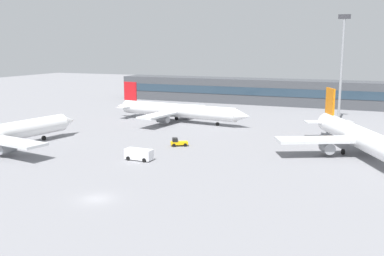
# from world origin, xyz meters

# --- Properties ---
(ground_plane) EXTENTS (400.00, 400.00, 0.00)m
(ground_plane) POSITION_xyz_m (0.00, 40.00, 0.00)
(ground_plane) COLOR gray
(terminal_building) EXTENTS (116.58, 12.13, 9.00)m
(terminal_building) POSITION_xyz_m (0.00, 110.97, 4.50)
(terminal_building) COLOR #3F4247
(terminal_building) RESTS_ON ground_plane
(airplane_mid) EXTENTS (31.27, 43.29, 11.49)m
(airplane_mid) POSITION_xyz_m (33.30, 38.85, 3.50)
(airplane_mid) COLOR white
(airplane_mid) RESTS_ON ground_plane
(airplane_far) EXTENTS (42.53, 29.86, 10.52)m
(airplane_far) POSITION_xyz_m (-15.26, 62.10, 3.21)
(airplane_far) COLOR silver
(airplane_far) RESTS_ON ground_plane
(baggage_tug_yellow) EXTENTS (3.87, 3.10, 1.75)m
(baggage_tug_yellow) POSITION_xyz_m (-3.05, 34.50, 0.80)
(baggage_tug_yellow) COLOR #F2B20C
(baggage_tug_yellow) RESTS_ON ground_plane
(service_van_white) EXTENTS (5.25, 2.43, 2.08)m
(service_van_white) POSITION_xyz_m (-4.94, 20.99, 1.11)
(service_van_white) COLOR white
(service_van_white) RESTS_ON ground_plane
(floodlight_tower_west) EXTENTS (3.20, 0.80, 29.19)m
(floodlight_tower_west) POSITION_xyz_m (25.84, 79.51, 16.66)
(floodlight_tower_west) COLOR gray
(floodlight_tower_west) RESTS_ON ground_plane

